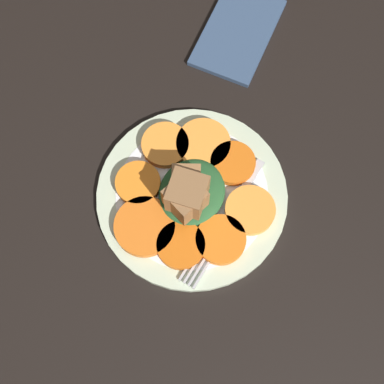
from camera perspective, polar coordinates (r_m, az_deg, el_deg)
table_slab at (r=71.93cm, az=0.00°, el=-0.81°), size 120.00×120.00×2.00cm
plate at (r=70.49cm, az=0.00°, el=-0.42°), size 25.16×25.16×1.05cm
carrot_slice_0 at (r=71.96cm, az=-2.88°, el=5.04°), size 6.38×6.38×1.21cm
carrot_slice_1 at (r=70.17cm, az=-5.78°, el=0.93°), size 5.94×5.94×1.21cm
carrot_slice_2 at (r=68.30cm, az=-5.07°, el=-3.69°), size 7.82×7.82×1.21cm
carrot_slice_3 at (r=67.45cm, az=-1.20°, el=-5.70°), size 6.15×6.15×1.21cm
carrot_slice_4 at (r=67.70cm, az=3.08°, el=-5.10°), size 6.41×6.41×1.21cm
carrot_slice_5 at (r=69.05cm, az=6.21°, el=-1.93°), size 6.51×6.51×1.21cm
carrot_slice_6 at (r=71.04cm, az=4.37°, el=3.08°), size 6.03×6.03×1.21cm
carrot_slice_7 at (r=71.93cm, az=1.21°, el=5.11°), size 7.32×7.32×1.21cm
center_pile at (r=67.10cm, az=-0.33°, el=-0.04°), size 9.52×8.46×6.53cm
fork at (r=68.68cm, az=3.34°, el=-3.37°), size 19.31×4.20×0.40cm
napkin at (r=82.69cm, az=4.92°, el=16.60°), size 15.80×9.48×0.80cm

